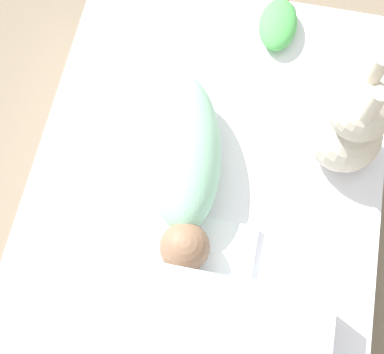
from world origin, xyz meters
name	(u,v)px	position (x,y,z in m)	size (l,w,h in m)	color
ground_plane	(199,232)	(0.00, 0.00, 0.00)	(12.00, 12.00, 0.00)	#7A6B56
bed_mattress	(200,220)	(0.00, 0.00, 0.11)	(1.24, 0.83, 0.22)	white
burp_cloth	(203,265)	(-0.13, -0.03, 0.23)	(0.21, 0.22, 0.02)	white
swaddled_baby	(184,160)	(0.08, 0.05, 0.30)	(0.48, 0.25, 0.15)	#99D6B2
bunny_plush	(350,127)	(0.20, -0.29, 0.36)	(0.17, 0.17, 0.34)	beige
turtle_plush	(278,23)	(0.52, -0.11, 0.25)	(0.19, 0.10, 0.06)	#51B756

